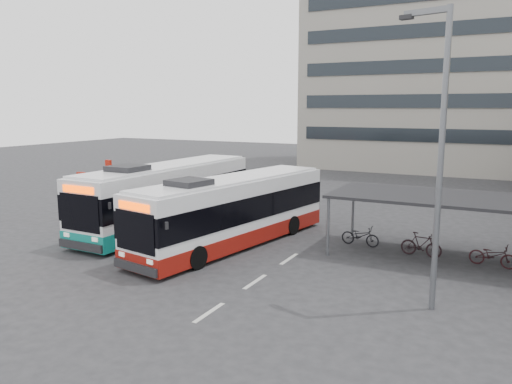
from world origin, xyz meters
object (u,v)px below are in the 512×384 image
at_px(lamp_post, 438,143).
at_px(pedestrian, 209,234).
at_px(bus_main, 234,211).
at_px(bus_teal, 168,196).

bearing_deg(lamp_post, pedestrian, -174.80).
bearing_deg(lamp_post, bus_main, 173.34).
relative_size(bus_teal, lamp_post, 1.32).
distance_m(bus_main, bus_teal, 4.94).
bearing_deg(bus_teal, pedestrian, -35.71).
relative_size(bus_teal, pedestrian, 6.37).
bearing_deg(bus_main, bus_teal, 172.08).
bearing_deg(pedestrian, lamp_post, -99.87).
distance_m(bus_main, lamp_post, 10.12).
height_order(bus_main, pedestrian, bus_main).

